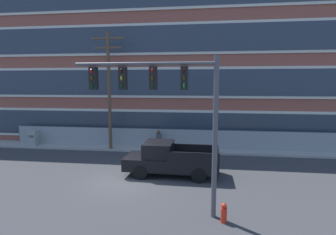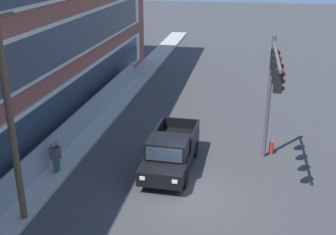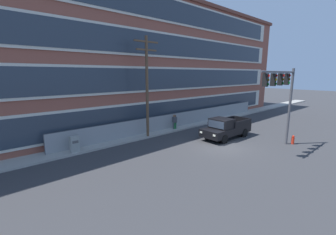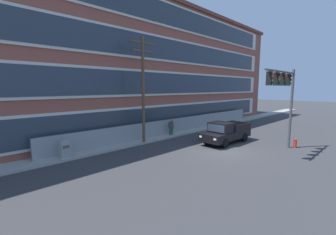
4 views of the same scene
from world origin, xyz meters
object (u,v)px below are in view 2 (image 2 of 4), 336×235
pedestrian_near_cabinet (57,156)px  fire_hydrant (271,147)px  utility_pole_near_corner (7,101)px  pickup_truck_black (171,152)px  traffic_signal_mast (273,79)px  pedestrian_by_fence (54,157)px

pedestrian_near_cabinet → fire_hydrant: bearing=-67.7°
fire_hydrant → utility_pole_near_corner: bearing=129.0°
pickup_truck_black → traffic_signal_mast: bearing=-84.4°
pickup_truck_black → pedestrian_near_cabinet: 5.47m
pedestrian_near_cabinet → utility_pole_near_corner: bearing=-175.6°
utility_pole_near_corner → pedestrian_by_fence: bearing=6.0°
pickup_truck_black → pedestrian_by_fence: size_ratio=3.25×
traffic_signal_mast → utility_pole_near_corner: utility_pole_near_corner is taller
utility_pole_near_corner → fire_hydrant: utility_pole_near_corner is taller
pedestrian_by_fence → fire_hydrant: 11.19m
pickup_truck_black → utility_pole_near_corner: utility_pole_near_corner is taller
pickup_truck_black → pedestrian_near_cabinet: size_ratio=3.25×
pickup_truck_black → utility_pole_near_corner: bearing=137.0°
fire_hydrant → pickup_truck_black: bearing=118.7°
pedestrian_near_cabinet → pickup_truck_black: bearing=-74.3°
utility_pole_near_corner → pedestrian_by_fence: (3.77, 0.39, -4.12)m
pedestrian_near_cabinet → pedestrian_by_fence: bearing=131.4°
traffic_signal_mast → pickup_truck_black: bearing=95.6°
traffic_signal_mast → pedestrian_by_fence: bearing=101.5°
traffic_signal_mast → utility_pole_near_corner: size_ratio=0.69×
fire_hydrant → pedestrian_by_fence: bearing=112.5°
utility_pole_near_corner → pedestrian_near_cabinet: utility_pole_near_corner is taller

